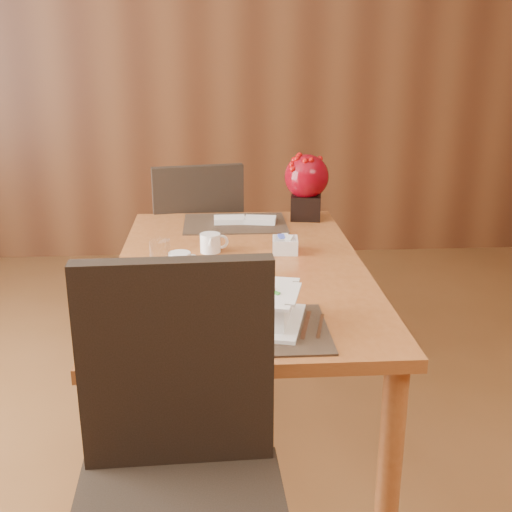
{
  "coord_description": "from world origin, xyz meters",
  "views": [
    {
      "loc": [
        -0.08,
        -1.58,
        1.53
      ],
      "look_at": [
        0.04,
        0.35,
        0.87
      ],
      "focal_mm": 45.0,
      "sensor_mm": 36.0,
      "label": 1
    }
  ],
  "objects": [
    {
      "name": "far_chair",
      "position": [
        -0.18,
        1.51,
        0.54
      ],
      "size": [
        0.52,
        0.52,
        0.97
      ],
      "rotation": [
        0.0,
        0.0,
        3.31
      ],
      "color": "black",
      "rests_on": "ground"
    },
    {
      "name": "back_wall",
      "position": [
        0.0,
        3.0,
        1.4
      ],
      "size": [
        5.0,
        0.02,
        2.8
      ],
      "primitive_type": "cube",
      "color": "#5A321A",
      "rests_on": "ground"
    },
    {
      "name": "berry_decor",
      "position": [
        0.32,
        1.22,
        0.92
      ],
      "size": [
        0.2,
        0.2,
        0.29
      ],
      "rotation": [
        0.0,
        0.0,
        -0.16
      ],
      "color": "black",
      "rests_on": "dining_table"
    },
    {
      "name": "placemat_near",
      "position": [
        0.0,
        0.05,
        0.75
      ],
      "size": [
        0.45,
        0.33,
        0.01
      ],
      "primitive_type": "cube",
      "color": "black",
      "rests_on": "dining_table"
    },
    {
      "name": "dining_table",
      "position": [
        0.0,
        0.6,
        0.65
      ],
      "size": [
        0.9,
        1.5,
        0.75
      ],
      "color": "#A65E2E",
      "rests_on": "ground"
    },
    {
      "name": "creamer_jug",
      "position": [
        -0.11,
        0.76,
        0.79
      ],
      "size": [
        0.11,
        0.11,
        0.07
      ],
      "primitive_type": null,
      "rotation": [
        0.0,
        0.0,
        0.07
      ],
      "color": "white",
      "rests_on": "dining_table"
    },
    {
      "name": "bread_plate",
      "position": [
        -0.37,
        0.07,
        0.75
      ],
      "size": [
        0.16,
        0.16,
        0.01
      ],
      "primitive_type": "cube",
      "rotation": [
        0.0,
        0.0,
        0.1
      ],
      "color": "white",
      "rests_on": "dining_table"
    },
    {
      "name": "near_chair",
      "position": [
        -0.18,
        -0.33,
        0.59
      ],
      "size": [
        0.51,
        0.51,
        1.05
      ],
      "rotation": [
        0.0,
        0.0,
        0.03
      ],
      "color": "black",
      "rests_on": "ground"
    },
    {
      "name": "napkins_far",
      "position": [
        0.05,
        1.15,
        0.77
      ],
      "size": [
        0.28,
        0.12,
        0.02
      ],
      "primitive_type": null,
      "rotation": [
        0.0,
        0.0,
        -0.1
      ],
      "color": "white",
      "rests_on": "dining_table"
    },
    {
      "name": "placemat_far",
      "position": [
        0.0,
        1.15,
        0.75
      ],
      "size": [
        0.45,
        0.33,
        0.01
      ],
      "primitive_type": "cube",
      "color": "black",
      "rests_on": "dining_table"
    },
    {
      "name": "sugar_caddy",
      "position": [
        0.18,
        0.74,
        0.78
      ],
      "size": [
        0.1,
        0.1,
        0.06
      ],
      "primitive_type": "cube",
      "rotation": [
        0.0,
        0.0,
        -0.09
      ],
      "color": "white",
      "rests_on": "dining_table"
    },
    {
      "name": "soup_setting",
      "position": [
        0.03,
        0.1,
        0.8
      ],
      "size": [
        0.31,
        0.31,
        0.1
      ],
      "rotation": [
        0.0,
        0.0,
        -0.25
      ],
      "color": "white",
      "rests_on": "dining_table"
    },
    {
      "name": "water_glass",
      "position": [
        -0.27,
        0.43,
        0.83
      ],
      "size": [
        0.08,
        0.08,
        0.16
      ],
      "primitive_type": "cylinder",
      "rotation": [
        0.0,
        0.0,
        -0.28
      ],
      "color": "silver",
      "rests_on": "dining_table"
    },
    {
      "name": "coffee_cup",
      "position": [
        -0.21,
        0.52,
        0.78
      ],
      "size": [
        0.14,
        0.14,
        0.08
      ],
      "rotation": [
        0.0,
        0.0,
        0.13
      ],
      "color": "white",
      "rests_on": "dining_table"
    }
  ]
}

